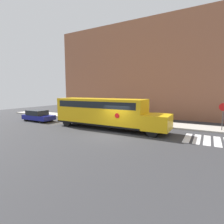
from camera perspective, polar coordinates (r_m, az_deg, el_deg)
name	(u,v)px	position (r m, az deg, el deg)	size (l,w,h in m)	color
ground_plane	(113,135)	(15.44, 0.44, -7.38)	(60.00, 60.00, 0.00)	#333335
sidewalk_strip	(139,122)	(21.23, 8.90, -3.34)	(44.00, 3.00, 0.15)	#B2ADA3
building_backdrop	(156,70)	(27.28, 14.04, 13.20)	(32.00, 4.00, 13.84)	#935B42
crosswalk_stripes	(218,141)	(15.61, 31.20, -8.20)	(4.70, 3.20, 0.01)	white
school_bus	(104,111)	(17.72, -2.52, 0.17)	(11.81, 2.57, 3.03)	yellow
parked_car	(38,116)	(24.17, -22.98, -1.10)	(4.21, 1.87, 1.38)	navy
stop_sign	(223,113)	(19.17, 32.50, -0.20)	(0.73, 0.10, 2.70)	#38383A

